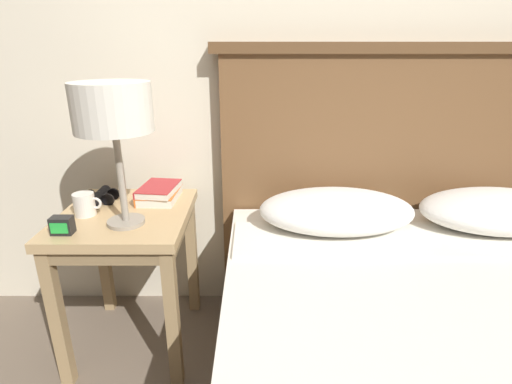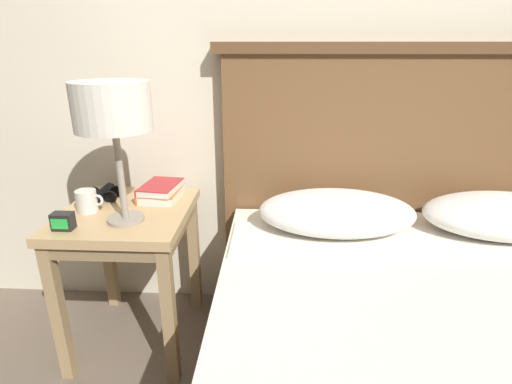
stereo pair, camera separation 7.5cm
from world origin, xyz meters
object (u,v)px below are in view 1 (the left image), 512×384
table_lamp (110,111)px  binoculars_pair (97,197)px  coffee_mug (83,205)px  alarm_clock (60,226)px  nightstand (125,234)px  book_stacked_on_top (156,189)px  book_on_nightstand (157,196)px

table_lamp → binoculars_pair: bearing=129.3°
coffee_mug → alarm_clock: (-0.01, -0.16, -0.01)m
nightstand → table_lamp: table_lamp is taller
nightstand → table_lamp: 0.50m
nightstand → alarm_clock: bearing=-129.3°
book_stacked_on_top → coffee_mug: (-0.24, -0.15, -0.01)m
table_lamp → coffee_mug: table_lamp is taller
nightstand → book_on_nightstand: size_ratio=2.94×
table_lamp → book_on_nightstand: bearing=74.7°
book_on_nightstand → binoculars_pair: 0.23m
table_lamp → book_stacked_on_top: table_lamp is taller
alarm_clock → nightstand: bearing=50.7°
coffee_mug → book_stacked_on_top: bearing=32.6°
table_lamp → book_stacked_on_top: (0.07, 0.23, -0.35)m
book_on_nightstand → binoculars_pair: size_ratio=1.28×
table_lamp → binoculars_pair: 0.46m
book_stacked_on_top → alarm_clock: 0.40m
binoculars_pair → book_stacked_on_top: bearing=4.9°
book_on_nightstand → coffee_mug: (-0.24, -0.16, 0.02)m
nightstand → binoculars_pair: size_ratio=3.75×
nightstand → table_lamp: (0.04, -0.10, 0.49)m
table_lamp → book_on_nightstand: table_lamp is taller
binoculars_pair → coffee_mug: 0.13m
nightstand → book_on_nightstand: (0.10, 0.13, 0.11)m
alarm_clock → table_lamp: bearing=23.6°
alarm_clock → binoculars_pair: bearing=86.5°
coffee_mug → binoculars_pair: bearing=88.8°
book_stacked_on_top → binoculars_pair: bearing=-175.1°
nightstand → alarm_clock: size_ratio=8.54×
nightstand → binoculars_pair: 0.20m
book_on_nightstand → nightstand: bearing=-127.4°
nightstand → alarm_clock: (-0.15, -0.18, 0.12)m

